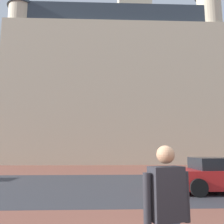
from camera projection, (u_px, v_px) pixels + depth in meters
ground_plane at (110, 183)px, 11.77m from camera, size 120.00×120.00×0.00m
street_asphalt_strip at (110, 185)px, 10.95m from camera, size 120.00×8.74×0.00m
landmark_building at (117, 86)px, 31.91m from camera, size 25.64×13.32×36.56m
person_skater at (167, 212)px, 2.78m from camera, size 0.59×0.37×1.73m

